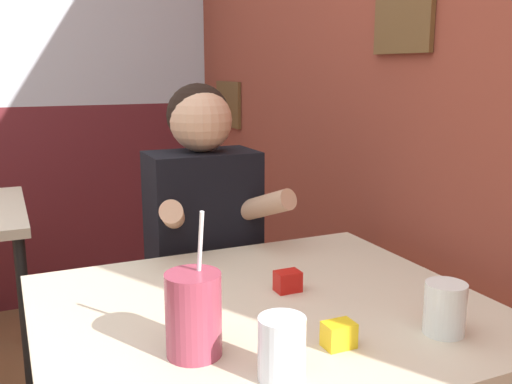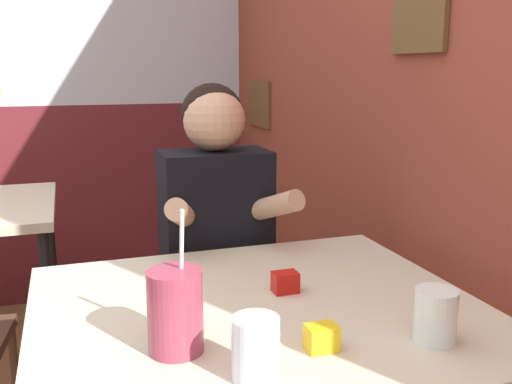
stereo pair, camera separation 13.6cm
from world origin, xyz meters
name	(u,v)px [view 1 (the left image)]	position (x,y,z in m)	size (l,w,h in m)	color
brick_wall_right	(310,54)	(1.14, 1.19, 1.35)	(0.08, 4.37, 2.70)	brown
main_table	(267,334)	(0.51, 0.25, 0.70)	(1.00, 0.87, 0.77)	beige
person_seated	(205,271)	(0.56, 0.83, 0.65)	(0.42, 0.40, 1.25)	black
cocktail_pitcher	(195,314)	(0.30, 0.11, 0.85)	(0.11, 0.11, 0.28)	#99384C
glass_near_pitcher	(283,348)	(0.41, -0.03, 0.82)	(0.08, 0.08, 0.11)	silver
glass_center	(446,308)	(0.79, -0.01, 0.82)	(0.08, 0.08, 0.11)	silver
condiment_ketchup	(289,281)	(0.60, 0.32, 0.79)	(0.06, 0.04, 0.05)	#B7140F
condiment_mustard	(340,334)	(0.56, 0.02, 0.79)	(0.06, 0.04, 0.05)	yellow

